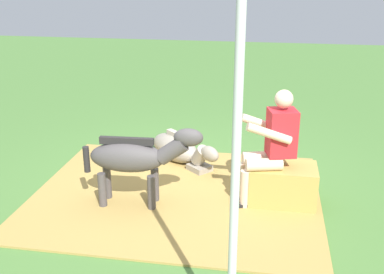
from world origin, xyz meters
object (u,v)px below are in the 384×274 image
pony_standing (135,158)px  pony_lying (179,149)px  tent_pole_left (235,184)px  person_seated (271,143)px  hay_bale (282,185)px

pony_standing → pony_lying: (-0.23, -1.32, -0.39)m
tent_pole_left → pony_standing: bearing=-56.4°
pony_standing → pony_lying: size_ratio=1.14×
person_seated → tent_pole_left: (0.23, 2.17, 0.52)m
pony_standing → pony_lying: bearing=-99.8°
person_seated → tent_pole_left: size_ratio=0.53×
hay_bale → pony_standing: (1.62, 0.33, 0.35)m
pony_standing → tent_pole_left: tent_pole_left is taller
tent_pole_left → hay_bale: bearing=-100.0°
tent_pole_left → pony_lying: bearing=-72.4°
pony_standing → tent_pole_left: 2.34m
pony_lying → tent_pole_left: bearing=107.6°
pony_standing → pony_lying: 1.39m
hay_bale → tent_pole_left: bearing=80.0°
hay_bale → pony_standing: size_ratio=0.55×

